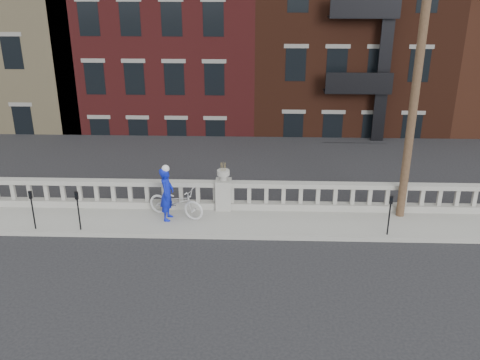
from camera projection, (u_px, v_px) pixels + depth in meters
name	position (u px, v px, depth m)	size (l,w,h in m)	color
ground	(215.00, 271.00, 15.63)	(120.00, 120.00, 0.00)	black
sidewalk	(222.00, 222.00, 18.37)	(32.00, 2.20, 0.15)	gray
balustrade	(224.00, 196.00, 19.04)	(28.00, 0.34, 1.03)	gray
planter_pedestal	(224.00, 191.00, 18.97)	(0.55, 0.55, 1.76)	gray
lower_level	(249.00, 54.00, 35.92)	(80.00, 44.00, 20.80)	#605E59
utility_pole	(418.00, 70.00, 16.77)	(1.60, 0.28, 10.00)	#422D1E
parking_meter_b	(32.00, 206.00, 17.43)	(0.10, 0.09, 1.36)	black
parking_meter_c	(78.00, 206.00, 17.39)	(0.10, 0.09, 1.36)	black
parking_meter_d	(390.00, 211.00, 17.06)	(0.10, 0.09, 1.36)	black
bicycle	(176.00, 202.00, 18.42)	(0.72, 2.07, 1.09)	silver
cyclist	(167.00, 194.00, 18.08)	(0.68, 0.45, 1.87)	#0B19AE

